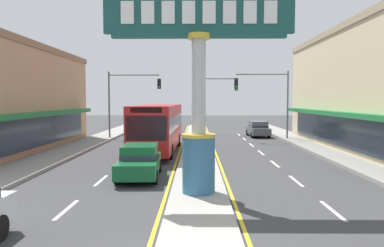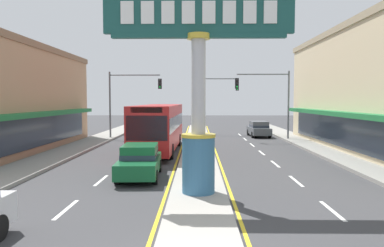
{
  "view_description": "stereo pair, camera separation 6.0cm",
  "coord_description": "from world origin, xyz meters",
  "px_view_note": "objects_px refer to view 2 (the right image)",
  "views": [
    {
      "loc": [
        -0.1,
        -7.05,
        3.61
      ],
      "look_at": [
        -0.27,
        8.73,
        2.6
      ],
      "focal_mm": 34.37,
      "sensor_mm": 36.0,
      "label": 1
    },
    {
      "loc": [
        -0.04,
        -7.05,
        3.61
      ],
      "look_at": [
        -0.27,
        8.73,
        2.6
      ],
      "focal_mm": 34.37,
      "sensor_mm": 36.0,
      "label": 2
    }
  ],
  "objects_px": {
    "traffic_light_left_side": "(129,93)",
    "sedan_mid_left_lane": "(140,161)",
    "traffic_light_right_side": "(269,93)",
    "bus_far_right_lane": "(159,125)",
    "district_sign": "(198,89)",
    "sedan_near_left_lane": "(259,129)",
    "traffic_light_median_far": "(214,95)"
  },
  "relations": [
    {
      "from": "traffic_light_left_side",
      "to": "sedan_mid_left_lane",
      "type": "xyz_separation_m",
      "value": [
        3.58,
        -16.65,
        -3.46
      ]
    },
    {
      "from": "traffic_light_left_side",
      "to": "traffic_light_right_side",
      "type": "relative_size",
      "value": 1.0
    },
    {
      "from": "bus_far_right_lane",
      "to": "sedan_mid_left_lane",
      "type": "relative_size",
      "value": 2.58
    },
    {
      "from": "sedan_mid_left_lane",
      "to": "bus_far_right_lane",
      "type": "bearing_deg",
      "value": 89.99
    },
    {
      "from": "district_sign",
      "to": "sedan_near_left_lane",
      "type": "distance_m",
      "value": 23.64
    },
    {
      "from": "traffic_light_right_side",
      "to": "sedan_mid_left_lane",
      "type": "height_order",
      "value": "traffic_light_right_side"
    },
    {
      "from": "bus_far_right_lane",
      "to": "sedan_near_left_lane",
      "type": "distance_m",
      "value": 13.75
    },
    {
      "from": "traffic_light_median_far",
      "to": "traffic_light_left_side",
      "type": "bearing_deg",
      "value": -143.5
    },
    {
      "from": "traffic_light_left_side",
      "to": "sedan_near_left_lane",
      "type": "xyz_separation_m",
      "value": [
        12.33,
        2.67,
        -3.46
      ]
    },
    {
      "from": "sedan_near_left_lane",
      "to": "bus_far_right_lane",
      "type": "bearing_deg",
      "value": -129.64
    },
    {
      "from": "sedan_mid_left_lane",
      "to": "traffic_light_left_side",
      "type": "bearing_deg",
      "value": 102.14
    },
    {
      "from": "traffic_light_median_far",
      "to": "bus_far_right_lane",
      "type": "xyz_separation_m",
      "value": [
        -4.47,
        -13.84,
        -2.33
      ]
    },
    {
      "from": "sedan_near_left_lane",
      "to": "traffic_light_right_side",
      "type": "bearing_deg",
      "value": -85.28
    },
    {
      "from": "sedan_near_left_lane",
      "to": "sedan_mid_left_lane",
      "type": "distance_m",
      "value": 21.2
    },
    {
      "from": "district_sign",
      "to": "traffic_light_median_far",
      "type": "distance_m",
      "value": 25.97
    },
    {
      "from": "traffic_light_median_far",
      "to": "sedan_mid_left_lane",
      "type": "relative_size",
      "value": 1.42
    },
    {
      "from": "traffic_light_left_side",
      "to": "traffic_light_median_far",
      "type": "bearing_deg",
      "value": 36.5
    },
    {
      "from": "district_sign",
      "to": "sedan_near_left_lane",
      "type": "relative_size",
      "value": 1.73
    },
    {
      "from": "traffic_light_left_side",
      "to": "sedan_near_left_lane",
      "type": "relative_size",
      "value": 1.43
    },
    {
      "from": "traffic_light_median_far",
      "to": "sedan_mid_left_lane",
      "type": "height_order",
      "value": "traffic_light_median_far"
    },
    {
      "from": "district_sign",
      "to": "traffic_light_median_far",
      "type": "bearing_deg",
      "value": 86.15
    },
    {
      "from": "traffic_light_left_side",
      "to": "district_sign",
      "type": "bearing_deg",
      "value": -72.47
    },
    {
      "from": "district_sign",
      "to": "traffic_light_right_side",
      "type": "distance_m",
      "value": 20.2
    },
    {
      "from": "sedan_near_left_lane",
      "to": "sedan_mid_left_lane",
      "type": "relative_size",
      "value": 0.99
    },
    {
      "from": "district_sign",
      "to": "sedan_mid_left_lane",
      "type": "xyz_separation_m",
      "value": [
        -2.72,
        3.31,
        -3.24
      ]
    },
    {
      "from": "sedan_near_left_lane",
      "to": "traffic_light_left_side",
      "type": "bearing_deg",
      "value": -167.8
    },
    {
      "from": "district_sign",
      "to": "traffic_light_right_side",
      "type": "height_order",
      "value": "district_sign"
    },
    {
      "from": "traffic_light_median_far",
      "to": "sedan_near_left_lane",
      "type": "xyz_separation_m",
      "value": [
        4.28,
        -3.29,
        -3.41
      ]
    },
    {
      "from": "district_sign",
      "to": "traffic_light_left_side",
      "type": "bearing_deg",
      "value": 107.53
    },
    {
      "from": "traffic_light_left_side",
      "to": "sedan_near_left_lane",
      "type": "distance_m",
      "value": 13.08
    },
    {
      "from": "traffic_light_median_far",
      "to": "traffic_light_right_side",
      "type": "bearing_deg",
      "value": -55.87
    },
    {
      "from": "traffic_light_left_side",
      "to": "traffic_light_right_side",
      "type": "xyz_separation_m",
      "value": [
        12.61,
        -0.77,
        0.0
      ]
    }
  ]
}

